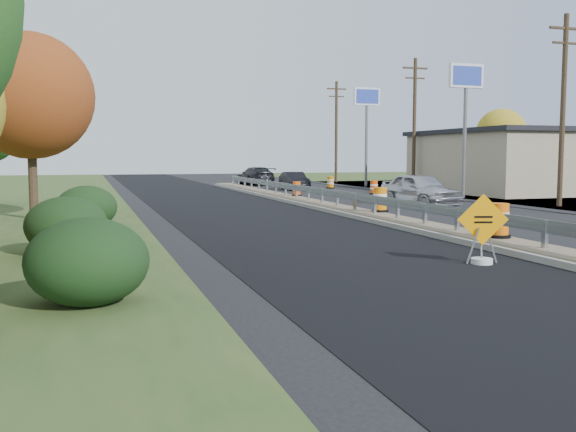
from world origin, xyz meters
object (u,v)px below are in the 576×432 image
object	(u,v)px
caution_sign	(482,246)
barrel_shoulder_mid	(374,188)
barrel_shoulder_near	(432,194)
car_dark_far	(256,176)
barrel_median_far	(297,189)
barrel_shoulder_far	(331,183)
barrel_median_near	(499,221)
car_silver	(420,189)
barrel_median_mid	(380,200)
car_dark_mid	(294,181)

from	to	relation	value
caution_sign	barrel_shoulder_mid	world-z (taller)	caution_sign
barrel_shoulder_near	barrel_shoulder_mid	size ratio (longest dim) A/B	0.98
car_dark_far	barrel_median_far	bearing A→B (deg)	79.46
barrel_median_far	barrel_shoulder_mid	distance (m)	7.29
barrel_shoulder_near	barrel_shoulder_far	distance (m)	15.21
barrel_shoulder_far	car_dark_far	xyz separation A→B (m)	(-4.04, 7.38, 0.33)
caution_sign	barrel_median_near	size ratio (longest dim) A/B	1.71
car_silver	car_dark_far	bearing A→B (deg)	87.39
barrel_median_far	car_silver	distance (m)	7.65
barrel_median_mid	barrel_shoulder_mid	world-z (taller)	barrel_median_mid
car_dark_mid	car_dark_far	world-z (taller)	car_dark_far
car_dark_far	barrel_shoulder_mid	bearing A→B (deg)	101.71
caution_sign	barrel_median_mid	world-z (taller)	caution_sign
barrel_shoulder_mid	barrel_median_mid	bearing A→B (deg)	-114.20
barrel_shoulder_near	barrel_shoulder_mid	distance (m)	7.37
caution_sign	barrel_median_mid	distance (m)	11.44
caution_sign	car_silver	size ratio (longest dim) A/B	0.34
caution_sign	barrel_shoulder_mid	bearing A→B (deg)	86.08
barrel_median_near	barrel_median_far	world-z (taller)	barrel_median_near
barrel_median_far	barrel_shoulder_near	distance (m)	7.59
barrel_median_far	barrel_median_near	bearing A→B (deg)	-91.16
barrel_median_mid	barrel_shoulder_far	distance (m)	23.11
barrel_shoulder_mid	barrel_shoulder_far	world-z (taller)	barrel_shoulder_far
barrel_shoulder_mid	car_dark_mid	world-z (taller)	car_dark_mid
caution_sign	barrel_median_far	size ratio (longest dim) A/B	2.04
car_dark_mid	car_dark_far	xyz separation A→B (m)	(-0.69, 8.62, 0.11)
barrel_shoulder_near	car_dark_mid	bearing A→B (deg)	103.48
barrel_median_mid	car_dark_mid	distance (m)	21.17
barrel_median_near	car_dark_mid	bearing A→B (deg)	83.24
caution_sign	barrel_shoulder_far	xyz separation A→B (m)	(9.14, 33.31, 0.02)
caution_sign	barrel_median_far	world-z (taller)	caution_sign
barrel_median_near	barrel_shoulder_near	bearing A→B (deg)	66.21
caution_sign	barrel_shoulder_near	bearing A→B (deg)	79.02
barrel_shoulder_mid	car_dark_mid	xyz separation A→B (m)	(-3.35, 6.60, 0.23)
car_silver	car_dark_far	distance (m)	24.88
barrel_shoulder_far	barrel_shoulder_near	bearing A→B (deg)	-90.00
caution_sign	car_dark_far	distance (m)	41.01
barrel_median_far	barrel_shoulder_mid	world-z (taller)	barrel_median_far
caution_sign	barrel_shoulder_far	bearing A→B (deg)	90.47
caution_sign	barrel_shoulder_mid	distance (m)	27.06
barrel_median_far	barrel_shoulder_near	bearing A→B (deg)	-31.76
barrel_shoulder_mid	barrel_median_near	bearing A→B (deg)	-106.64
barrel_median_near	barrel_median_mid	xyz separation A→B (m)	(0.39, 8.55, 0.01)
car_dark_far	barrel_shoulder_near	bearing A→B (deg)	96.98
barrel_median_mid	barrel_median_far	bearing A→B (deg)	90.00
barrel_median_mid	barrel_shoulder_near	world-z (taller)	barrel_median_mid
barrel_median_far	car_silver	xyz separation A→B (m)	(4.50, -6.19, 0.22)
barrel_shoulder_far	barrel_median_far	bearing A→B (deg)	-119.89
barrel_median_mid	barrel_shoulder_mid	distance (m)	15.74
barrel_shoulder_mid	car_dark_mid	bearing A→B (deg)	116.91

